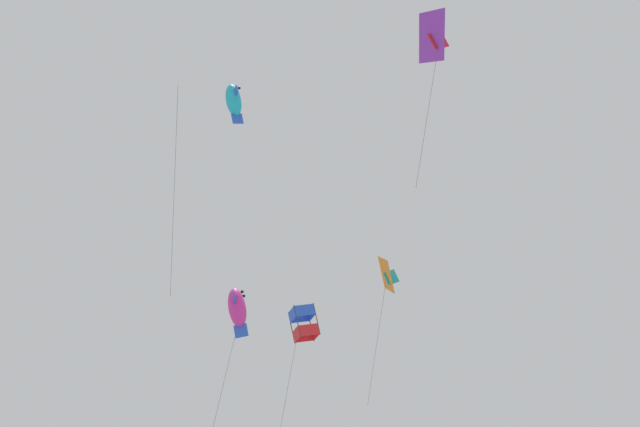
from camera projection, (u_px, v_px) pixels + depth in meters
kite_delta_near_left at (387, 275)px, 48.64m from camera, size 2.54×1.64×7.32m
kite_fish_low_drifter at (237, 308)px, 42.43m from camera, size 2.44×2.03×9.45m
kite_delta_highest at (433, 37)px, 40.94m from camera, size 2.86×1.58×7.97m
kite_fish_near_right at (233, 101)px, 41.62m from camera, size 4.81×3.23×9.00m
kite_box_far_centre at (304, 324)px, 45.01m from camera, size 2.13×1.81×7.58m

